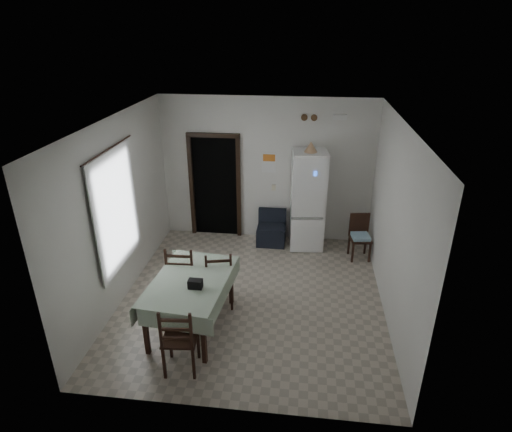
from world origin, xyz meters
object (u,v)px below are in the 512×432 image
object	(u,v)px
corner_chair	(360,238)
navy_seat	(271,228)
dining_chair_far_left	(183,274)
dining_chair_near_head	(180,337)
fridge	(308,200)
dining_chair_far_right	(219,277)
dining_table	(192,303)

from	to	relation	value
corner_chair	navy_seat	bearing A→B (deg)	158.63
dining_chair_far_left	dining_chair_near_head	world-z (taller)	dining_chair_far_left
fridge	corner_chair	bearing A→B (deg)	-27.45
dining_chair_far_right	dining_chair_near_head	distance (m)	1.45
dining_chair_far_right	dining_table	bearing A→B (deg)	51.08
dining_table	dining_chair_near_head	bearing A→B (deg)	-79.63
fridge	dining_chair_far_right	world-z (taller)	fridge
navy_seat	fridge	bearing A→B (deg)	0.30
dining_chair_far_left	dining_chair_near_head	bearing A→B (deg)	101.73
navy_seat	dining_chair_near_head	bearing A→B (deg)	-103.04
dining_table	dining_chair_near_head	size ratio (longest dim) A/B	1.54
dining_chair_far_left	dining_chair_far_right	world-z (taller)	dining_chair_far_left
fridge	dining_chair_near_head	xyz separation A→B (m)	(-1.55, -3.60, -0.48)
dining_chair_far_left	dining_chair_far_right	xyz separation A→B (m)	(0.57, 0.02, -0.03)
fridge	dining_chair_near_head	size ratio (longest dim) A/B	1.94
dining_chair_far_left	corner_chair	bearing A→B (deg)	-150.96
corner_chair	dining_table	world-z (taller)	corner_chair
corner_chair	dining_chair_far_right	distance (m)	2.94
fridge	dining_chair_far_left	distance (m)	2.93
dining_chair_far_left	dining_chair_far_right	size ratio (longest dim) A/B	1.07
dining_table	fridge	bearing A→B (deg)	64.75
corner_chair	dining_chair_near_head	distance (m)	4.10
fridge	navy_seat	world-z (taller)	fridge
fridge	dining_table	size ratio (longest dim) A/B	1.26
dining_chair_near_head	navy_seat	bearing A→B (deg)	-108.21
navy_seat	dining_chair_far_right	size ratio (longest dim) A/B	0.68
dining_chair_far_right	navy_seat	bearing A→B (deg)	-119.69
dining_table	dining_chair_near_head	world-z (taller)	dining_chair_near_head
fridge	dining_table	bearing A→B (deg)	-126.46
corner_chair	dining_chair_near_head	size ratio (longest dim) A/B	0.85
fridge	corner_chair	distance (m)	1.23
dining_table	dining_chair_far_right	bearing A→B (deg)	69.59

